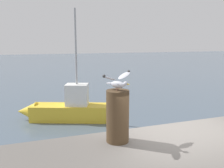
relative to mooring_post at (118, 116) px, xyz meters
The scene contains 3 objects.
mooring_post is the anchor object (origin of this frame).
seagull 0.52m from the mooring_post, 55.99° to the right, with size 0.58×0.44×0.26m.
boat_yellow 6.65m from the mooring_post, 89.52° to the left, with size 3.94×2.16×4.56m.
Camera 1 is at (-2.31, -3.47, 3.25)m, focal length 37.53 mm.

